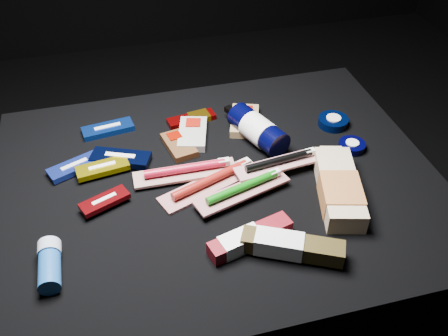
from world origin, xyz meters
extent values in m
plane|color=black|center=(0.00, 0.00, 0.00)|extent=(3.00, 3.00, 0.00)
cube|color=black|center=(0.00, 0.00, 0.20)|extent=(0.98, 0.78, 0.40)
cube|color=navy|center=(-0.22, 0.24, 0.41)|extent=(0.13, 0.06, 0.01)
cube|color=silver|center=(-0.22, 0.24, 0.41)|extent=(0.07, 0.02, 0.02)
cube|color=#213BBB|center=(-0.31, 0.11, 0.41)|extent=(0.13, 0.09, 0.01)
cube|color=beige|center=(-0.31, 0.11, 0.41)|extent=(0.06, 0.03, 0.02)
cube|color=black|center=(-0.21, 0.11, 0.41)|extent=(0.15, 0.10, 0.02)
cube|color=white|center=(-0.21, 0.11, 0.41)|extent=(0.07, 0.04, 0.02)
cube|color=#BEAB0B|center=(-0.25, 0.09, 0.41)|extent=(0.12, 0.06, 0.01)
cube|color=white|center=(-0.25, 0.09, 0.42)|extent=(0.06, 0.02, 0.02)
cube|color=maroon|center=(-0.25, -0.03, 0.42)|extent=(0.11, 0.08, 0.01)
cube|color=silver|center=(-0.25, -0.03, 0.42)|extent=(0.05, 0.03, 0.01)
cube|color=#4C2D16|center=(-0.06, 0.13, 0.41)|extent=(0.08, 0.12, 0.02)
cube|color=#6A0900|center=(-0.07, 0.16, 0.41)|extent=(0.04, 0.04, 0.02)
cube|color=#A8A8A1|center=(-0.02, 0.17, 0.41)|extent=(0.10, 0.14, 0.02)
cube|color=maroon|center=(-0.02, 0.20, 0.41)|extent=(0.04, 0.04, 0.02)
cube|color=#9D7D4D|center=(0.12, 0.19, 0.41)|extent=(0.11, 0.14, 0.02)
cube|color=#730C03|center=(0.13, 0.22, 0.41)|extent=(0.05, 0.05, 0.02)
cube|color=#750505|center=(-0.01, 0.23, 0.41)|extent=(0.13, 0.06, 0.01)
cube|color=#A7770E|center=(0.01, 0.24, 0.41)|extent=(0.06, 0.05, 0.02)
cylinder|color=black|center=(0.13, 0.11, 0.43)|extent=(0.12, 0.18, 0.07)
cylinder|color=white|center=(0.13, 0.11, 0.43)|extent=(0.09, 0.09, 0.07)
cylinder|color=black|center=(0.09, 0.20, 0.43)|extent=(0.03, 0.03, 0.02)
cube|color=black|center=(0.09, 0.22, 0.43)|extent=(0.03, 0.03, 0.01)
cylinder|color=black|center=(0.33, 0.13, 0.41)|extent=(0.08, 0.08, 0.02)
cylinder|color=silver|center=(0.33, 0.13, 0.41)|extent=(0.04, 0.04, 0.02)
cylinder|color=black|center=(0.33, 0.02, 0.41)|extent=(0.06, 0.06, 0.02)
cylinder|color=white|center=(0.33, 0.02, 0.41)|extent=(0.03, 0.03, 0.02)
cube|color=beige|center=(0.23, -0.12, 0.42)|extent=(0.13, 0.24, 0.05)
cube|color=#B76E37|center=(0.23, -0.14, 0.42)|extent=(0.11, 0.12, 0.05)
cube|color=beige|center=(0.26, -0.01, 0.42)|extent=(0.05, 0.04, 0.03)
cylinder|color=#194C93|center=(-0.36, -0.19, 0.42)|extent=(0.04, 0.08, 0.04)
cylinder|color=#A0AEC2|center=(-0.36, -0.14, 0.42)|extent=(0.04, 0.03, 0.04)
cube|color=#B5ACA9|center=(-0.02, -0.02, 0.40)|extent=(0.25, 0.14, 0.01)
cylinder|color=maroon|center=(-0.02, -0.02, 0.42)|extent=(0.19, 0.09, 0.02)
cube|color=beige|center=(0.06, 0.02, 0.42)|extent=(0.03, 0.02, 0.01)
cube|color=beige|center=(-0.07, 0.03, 0.41)|extent=(0.23, 0.06, 0.01)
cylinder|color=maroon|center=(-0.07, 0.03, 0.42)|extent=(0.18, 0.02, 0.02)
cube|color=silver|center=(0.02, 0.02, 0.42)|extent=(0.03, 0.02, 0.01)
cube|color=#A9A19F|center=(0.03, -0.07, 0.42)|extent=(0.22, 0.11, 0.01)
cylinder|color=#0C630C|center=(0.03, -0.07, 0.43)|extent=(0.17, 0.07, 0.02)
cube|color=silver|center=(0.11, -0.05, 0.43)|extent=(0.03, 0.02, 0.01)
cube|color=silver|center=(0.14, -0.01, 0.42)|extent=(0.21, 0.07, 0.01)
cylinder|color=black|center=(0.14, -0.01, 0.44)|extent=(0.16, 0.04, 0.02)
cube|color=white|center=(0.21, 0.00, 0.44)|extent=(0.02, 0.02, 0.01)
cube|color=maroon|center=(0.01, -0.20, 0.42)|extent=(0.18, 0.08, 0.03)
cube|color=white|center=(-0.01, -0.20, 0.42)|extent=(0.09, 0.06, 0.03)
cube|color=#342A0E|center=(0.08, -0.25, 0.42)|extent=(0.19, 0.12, 0.03)
cube|color=silver|center=(0.06, -0.23, 0.42)|extent=(0.10, 0.08, 0.04)
camera|label=1|loc=(-0.20, -0.81, 1.14)|focal=40.00mm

